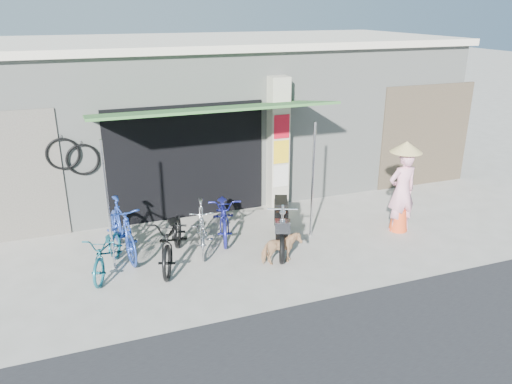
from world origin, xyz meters
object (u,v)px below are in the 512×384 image
object	(u,v)px
bike_black	(173,238)
moped	(281,223)
street_dog	(281,249)
bike_navy	(224,214)
bike_silver	(202,226)
bike_teal	(108,251)
nun	(402,188)
bike_blue	(122,228)

from	to	relation	value
bike_black	moped	size ratio (longest dim) A/B	1.05
street_dog	bike_navy	bearing A→B (deg)	20.71
bike_silver	bike_black	bearing A→B (deg)	-136.93
bike_teal	nun	distance (m)	5.85
bike_navy	bike_black	bearing A→B (deg)	-131.92
bike_blue	moped	distance (m)	3.00
bike_blue	street_dog	world-z (taller)	bike_blue
bike_silver	nun	world-z (taller)	nun
moped	nun	distance (m)	2.63
bike_teal	nun	size ratio (longest dim) A/B	0.79
bike_teal	bike_black	distance (m)	1.14
bike_teal	moped	size ratio (longest dim) A/B	0.84
street_dog	bike_silver	bearing A→B (deg)	46.68
bike_teal	street_dog	distance (m)	3.05
bike_navy	street_dog	distance (m)	1.65
bike_silver	bike_navy	bearing A→B (deg)	50.45
bike_black	street_dog	distance (m)	1.96
bike_blue	moped	bearing A→B (deg)	-21.63
bike_blue	nun	world-z (taller)	nun
bike_blue	bike_black	world-z (taller)	bike_blue
bike_silver	bike_navy	size ratio (longest dim) A/B	0.88
bike_blue	bike_teal	bearing A→B (deg)	-126.76
bike_navy	moped	xyz separation A→B (m)	(0.90, -0.84, 0.02)
bike_teal	bike_silver	world-z (taller)	bike_silver
bike_blue	street_dog	distance (m)	2.97
bike_black	moped	xyz separation A→B (m)	(2.10, -0.04, -0.01)
moped	street_dog	bearing A→B (deg)	-91.15
bike_navy	nun	size ratio (longest dim) A/B	0.93
bike_black	bike_navy	distance (m)	1.45
bike_teal	bike_navy	distance (m)	2.46
bike_navy	bike_blue	bearing A→B (deg)	-161.36
bike_teal	street_dog	size ratio (longest dim) A/B	2.14
moped	nun	bearing A→B (deg)	17.60
bike_blue	street_dog	xyz separation A→B (m)	(2.63, -1.37, -0.23)
bike_silver	bike_navy	world-z (taller)	bike_silver
bike_black	bike_navy	world-z (taller)	bike_black
bike_black	bike_blue	bearing A→B (deg)	160.88
bike_teal	nun	xyz separation A→B (m)	(5.82, -0.28, 0.54)
bike_silver	bike_navy	distance (m)	0.73
bike_navy	moped	size ratio (longest dim) A/B	0.99
bike_silver	street_dog	xyz separation A→B (m)	(1.19, -1.08, -0.17)
bike_teal	bike_blue	bearing A→B (deg)	82.48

